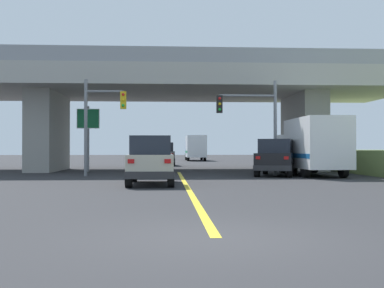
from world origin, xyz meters
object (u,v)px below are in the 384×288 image
at_px(suv_lead, 151,160).
at_px(traffic_signal_farside, 99,115).
at_px(semi_truck_distant, 195,148).
at_px(highway_sign, 88,125).
at_px(box_truck, 313,146).
at_px(sedan_oncoming, 163,154).
at_px(traffic_signal_nearside, 255,116).
at_px(suv_crossing, 277,157).

relative_size(suv_lead, traffic_signal_farside, 0.82).
bearing_deg(semi_truck_distant, highway_sign, -107.11).
xyz_separation_m(box_truck, sedan_oncoming, (-8.42, 15.68, -0.64)).
distance_m(sedan_oncoming, traffic_signal_nearside, 16.90).
height_order(traffic_signal_farside, highway_sign, traffic_signal_farside).
bearing_deg(suv_crossing, semi_truck_distant, 113.92).
relative_size(suv_lead, semi_truck_distant, 0.57).
distance_m(suv_crossing, semi_truck_distant, 33.17).
bearing_deg(traffic_signal_nearside, suv_crossing, 9.12).
bearing_deg(semi_truck_distant, suv_crossing, -85.78).
relative_size(suv_crossing, traffic_signal_nearside, 0.92).
relative_size(suv_lead, highway_sign, 1.02).
bearing_deg(sedan_oncoming, traffic_signal_nearside, -72.30).
relative_size(box_truck, semi_truck_distant, 0.95).
bearing_deg(box_truck, suv_lead, -144.66).
bearing_deg(suv_crossing, sedan_oncoming, 131.73).
height_order(suv_lead, traffic_signal_nearside, traffic_signal_nearside).
relative_size(box_truck, traffic_signal_nearside, 1.37).
bearing_deg(traffic_signal_farside, traffic_signal_nearside, -2.39).
xyz_separation_m(highway_sign, semi_truck_distant, (8.70, 28.25, -1.42)).
distance_m(traffic_signal_nearside, semi_truck_distant, 33.34).
relative_size(suv_lead, traffic_signal_nearside, 0.82).
bearing_deg(highway_sign, suv_crossing, -23.42).
xyz_separation_m(suv_lead, box_truck, (8.82, 6.25, 0.64)).
relative_size(sedan_oncoming, traffic_signal_nearside, 0.89).
xyz_separation_m(suv_lead, traffic_signal_farside, (-3.00, 6.33, 2.31)).
distance_m(sedan_oncoming, highway_sign, 12.09).
xyz_separation_m(traffic_signal_nearside, traffic_signal_farside, (-8.49, 0.36, 0.04)).
bearing_deg(traffic_signal_nearside, semi_truck_distant, 91.99).
height_order(box_truck, traffic_signal_nearside, traffic_signal_nearside).
height_order(suv_lead, semi_truck_distant, semi_truck_distant).
distance_m(suv_crossing, traffic_signal_nearside, 2.61).
distance_m(box_truck, semi_truck_distant, 33.30).
height_order(box_truck, sedan_oncoming, box_truck).
height_order(suv_lead, box_truck, box_truck).
relative_size(traffic_signal_nearside, semi_truck_distant, 0.69).
bearing_deg(suv_crossing, highway_sign, 176.28).
distance_m(suv_lead, suv_crossing, 9.17).
relative_size(suv_crossing, semi_truck_distant, 0.64).
relative_size(suv_crossing, box_truck, 0.67).
bearing_deg(box_truck, traffic_signal_farside, 179.63).
bearing_deg(traffic_signal_nearside, box_truck, 4.78).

